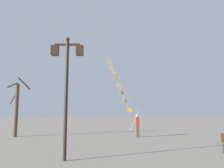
{
  "coord_description": "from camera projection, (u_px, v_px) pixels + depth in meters",
  "views": [
    {
      "loc": [
        -0.22,
        -1.74,
        1.82
      ],
      "look_at": [
        -0.37,
        17.76,
        4.38
      ],
      "focal_mm": 35.35,
      "sensor_mm": 36.0,
      "label": 1
    }
  ],
  "objects": [
    {
      "name": "ground_plane",
      "position": [
        116.0,
        132.0,
        21.31
      ],
      "size": [
        160.0,
        160.0,
        0.0
      ],
      "primitive_type": "plane",
      "color": "gray"
    },
    {
      "name": "kite_flyer",
      "position": [
        137.0,
        125.0,
        16.81
      ],
      "size": [
        0.3,
        0.62,
        1.71
      ],
      "rotation": [
        0.0,
        0.0,
        1.75
      ],
      "color": "brown",
      "rests_on": "ground_plane"
    },
    {
      "name": "twin_lantern_lamp_post",
      "position": [
        67.0,
        74.0,
        8.85
      ],
      "size": [
        1.29,
        0.28,
        4.9
      ],
      "color": "black",
      "rests_on": "ground_plane"
    },
    {
      "name": "kite_train",
      "position": [
        118.0,
        83.0,
        24.89
      ],
      "size": [
        3.29,
        11.32,
        9.62
      ],
      "color": "brown",
      "rests_on": "ground_plane"
    },
    {
      "name": "bare_tree",
      "position": [
        17.0,
        108.0,
        17.24
      ],
      "size": [
        1.71,
        1.85,
        4.67
      ],
      "color": "#4C3826",
      "rests_on": "ground_plane"
    }
  ]
}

